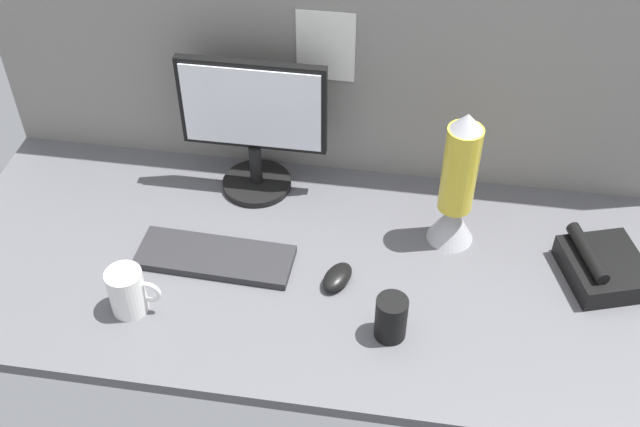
{
  "coord_description": "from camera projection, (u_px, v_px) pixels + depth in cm",
  "views": [
    {
      "loc": [
        19.51,
        -127.38,
        134.64
      ],
      "look_at": [
        -8.34,
        0.0,
        14.0
      ],
      "focal_mm": 43.93,
      "sensor_mm": 36.0,
      "label": 1
    }
  ],
  "objects": [
    {
      "name": "desk_phone",
      "position": [
        602.0,
        267.0,
        1.8
      ],
      "size": [
        22.09,
        23.36,
        8.8
      ],
      "color": "black",
      "rests_on": "ground_plane"
    },
    {
      "name": "mouse",
      "position": [
        337.0,
        277.0,
        1.8
      ],
      "size": [
        8.71,
        10.98,
        3.4
      ],
      "primitive_type": "ellipsoid",
      "rotation": [
        0.0,
        0.0,
        -0.37
      ],
      "color": "black",
      "rests_on": "ground_plane"
    },
    {
      "name": "lava_lamp",
      "position": [
        457.0,
        189.0,
        1.82
      ],
      "size": [
        11.26,
        11.26,
        36.84
      ],
      "color": "#A5A5AD",
      "rests_on": "ground_plane"
    },
    {
      "name": "monitor",
      "position": [
        253.0,
        123.0,
        1.93
      ],
      "size": [
        36.54,
        18.0,
        37.17
      ],
      "color": "black",
      "rests_on": "ground_plane"
    },
    {
      "name": "keyboard",
      "position": [
        215.0,
        257.0,
        1.86
      ],
      "size": [
        37.42,
        14.25,
        2.0
      ],
      "primitive_type": "cube",
      "rotation": [
        0.0,
        0.0,
        -0.03
      ],
      "color": "#262628",
      "rests_on": "ground_plane"
    },
    {
      "name": "mug_ceramic_white",
      "position": [
        128.0,
        291.0,
        1.71
      ],
      "size": [
        11.91,
        8.09,
        11.46
      ],
      "color": "white",
      "rests_on": "ground_plane"
    },
    {
      "name": "ground_plane",
      "position": [
        321.0,
        265.0,
        1.87
      ],
      "size": [
        180.0,
        80.0,
        3.0
      ],
      "primitive_type": "cube",
      "color": "#515156"
    },
    {
      "name": "mug_black_travel",
      "position": [
        391.0,
        318.0,
        1.66
      ],
      "size": [
        6.94,
        6.94,
        10.78
      ],
      "color": "black",
      "rests_on": "ground_plane"
    },
    {
      "name": "cubicle_wall_back",
      "position": [
        345.0,
        44.0,
        1.88
      ],
      "size": [
        180.0,
        5.5,
        73.51
      ],
      "color": "gray",
      "rests_on": "ground_plane"
    }
  ]
}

